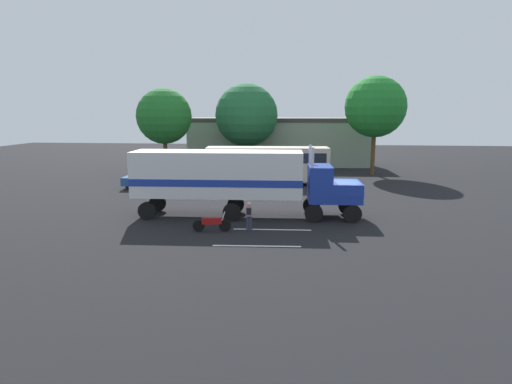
{
  "coord_description": "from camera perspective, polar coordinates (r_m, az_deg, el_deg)",
  "views": [
    {
      "loc": [
        -2.66,
        -26.34,
        6.53
      ],
      "look_at": [
        -5.22,
        -0.64,
        1.6
      ],
      "focal_mm": 29.47,
      "sensor_mm": 36.0,
      "label": 1
    }
  ],
  "objects": [
    {
      "name": "lane_stripe_mid",
      "position": [
        20.95,
        0.09,
        -7.34
      ],
      "size": [
        4.4,
        0.41,
        0.01
      ],
      "primitive_type": "cube",
      "rotation": [
        0.0,
        0.0,
        0.06
      ],
      "color": "silver",
      "rests_on": "ground_plane"
    },
    {
      "name": "tree_center",
      "position": [
        46.44,
        -12.38,
        9.99
      ],
      "size": [
        5.86,
        5.86,
        9.01
      ],
      "color": "brown",
      "rests_on": "ground_plane"
    },
    {
      "name": "parked_car",
      "position": [
        37.46,
        -14.24,
        1.69
      ],
      "size": [
        4.46,
        1.95,
        1.57
      ],
      "color": "#234C8C",
      "rests_on": "ground_plane"
    },
    {
      "name": "ground_plane",
      "position": [
        27.27,
        11.13,
        -3.26
      ],
      "size": [
        120.0,
        120.0,
        0.0
      ],
      "primitive_type": "plane",
      "color": "black"
    },
    {
      "name": "building_backdrop",
      "position": [
        52.98,
        3.04,
        7.1
      ],
      "size": [
        22.18,
        6.91,
        5.81
      ],
      "color": "gray",
      "rests_on": "ground_plane"
    },
    {
      "name": "motorcycle",
      "position": [
        23.43,
        -6.0,
        -4.21
      ],
      "size": [
        2.1,
        0.43,
        1.12
      ],
      "color": "black",
      "rests_on": "ground_plane"
    },
    {
      "name": "tree_right",
      "position": [
        48.01,
        -1.3,
        10.37
      ],
      "size": [
        7.02,
        7.02,
        9.68
      ],
      "color": "brown",
      "rests_on": "ground_plane"
    },
    {
      "name": "tree_left",
      "position": [
        45.89,
        15.9,
        11.04
      ],
      "size": [
        6.29,
        6.29,
        10.21
      ],
      "color": "brown",
      "rests_on": "ground_plane"
    },
    {
      "name": "semi_truck",
      "position": [
        26.26,
        -2.81,
        2.02
      ],
      "size": [
        14.26,
        3.4,
        4.5
      ],
      "color": "#193399",
      "rests_on": "ground_plane"
    },
    {
      "name": "person_bystander",
      "position": [
        23.42,
        -0.95,
        -3.12
      ],
      "size": [
        0.34,
        0.46,
        1.63
      ],
      "color": "#2D3347",
      "rests_on": "ground_plane"
    },
    {
      "name": "parked_bus",
      "position": [
        38.29,
        1.56,
        4.11
      ],
      "size": [
        11.16,
        3.39,
        3.4
      ],
      "color": "#BFB29E",
      "rests_on": "ground_plane"
    },
    {
      "name": "lane_stripe_near",
      "position": [
        23.79,
        2.2,
        -5.12
      ],
      "size": [
        4.4,
        0.34,
        0.01
      ],
      "primitive_type": "cube",
      "rotation": [
        0.0,
        0.0,
        0.04
      ],
      "color": "silver",
      "rests_on": "ground_plane"
    }
  ]
}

